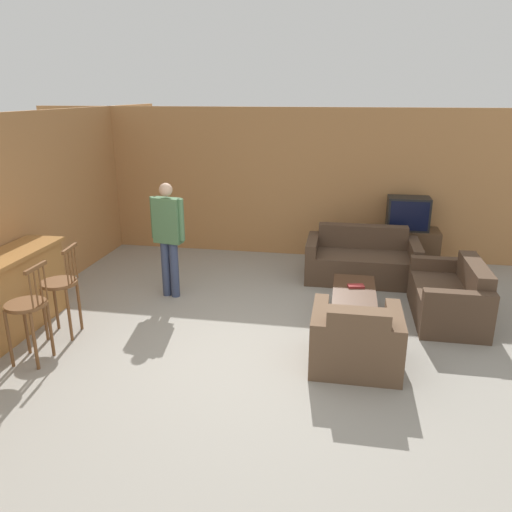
{
  "coord_description": "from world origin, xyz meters",
  "views": [
    {
      "loc": [
        0.98,
        -5.02,
        2.84
      ],
      "look_at": [
        -0.08,
        0.92,
        0.85
      ],
      "focal_mm": 35.0,
      "sensor_mm": 36.0,
      "label": 1
    }
  ],
  "objects_px": {
    "book_on_table": "(356,286)",
    "bar_chair_near": "(28,311)",
    "coffee_table": "(354,293)",
    "loveseat_right": "(450,298)",
    "bar_chair_mid": "(61,289)",
    "tv_unit": "(405,248)",
    "couch_far": "(362,261)",
    "tv": "(408,213)",
    "armchair_near": "(356,341)",
    "person_by_window": "(168,233)"
  },
  "relations": [
    {
      "from": "armchair_near",
      "to": "coffee_table",
      "type": "bearing_deg",
      "value": 90.44
    },
    {
      "from": "bar_chair_near",
      "to": "coffee_table",
      "type": "relative_size",
      "value": 1.04
    },
    {
      "from": "armchair_near",
      "to": "loveseat_right",
      "type": "xyz_separation_m",
      "value": [
        1.23,
        1.45,
        -0.01
      ]
    },
    {
      "from": "person_by_window",
      "to": "loveseat_right",
      "type": "bearing_deg",
      "value": -1.41
    },
    {
      "from": "tv_unit",
      "to": "coffee_table",
      "type": "bearing_deg",
      "value": -111.08
    },
    {
      "from": "bar_chair_near",
      "to": "coffee_table",
      "type": "distance_m",
      "value": 3.91
    },
    {
      "from": "coffee_table",
      "to": "tv",
      "type": "distance_m",
      "value": 2.48
    },
    {
      "from": "bar_chair_near",
      "to": "book_on_table",
      "type": "bearing_deg",
      "value": 27.96
    },
    {
      "from": "bar_chair_mid",
      "to": "couch_far",
      "type": "distance_m",
      "value": 4.46
    },
    {
      "from": "book_on_table",
      "to": "tv",
      "type": "bearing_deg",
      "value": 68.74
    },
    {
      "from": "book_on_table",
      "to": "bar_chair_near",
      "type": "bearing_deg",
      "value": -152.04
    },
    {
      "from": "loveseat_right",
      "to": "tv",
      "type": "height_order",
      "value": "tv"
    },
    {
      "from": "couch_far",
      "to": "bar_chair_mid",
      "type": "bearing_deg",
      "value": -144.21
    },
    {
      "from": "bar_chair_near",
      "to": "couch_far",
      "type": "height_order",
      "value": "bar_chair_near"
    },
    {
      "from": "loveseat_right",
      "to": "bar_chair_near",
      "type": "bearing_deg",
      "value": -157.37
    },
    {
      "from": "couch_far",
      "to": "tv_unit",
      "type": "distance_m",
      "value": 1.07
    },
    {
      "from": "book_on_table",
      "to": "coffee_table",
      "type": "bearing_deg",
      "value": -106.21
    },
    {
      "from": "couch_far",
      "to": "person_by_window",
      "type": "bearing_deg",
      "value": -156.48
    },
    {
      "from": "tv_unit",
      "to": "bar_chair_mid",
      "type": "bearing_deg",
      "value": -142.08
    },
    {
      "from": "bar_chair_mid",
      "to": "armchair_near",
      "type": "relative_size",
      "value": 1.19
    },
    {
      "from": "loveseat_right",
      "to": "tv_unit",
      "type": "bearing_deg",
      "value": 100.16
    },
    {
      "from": "couch_far",
      "to": "tv_unit",
      "type": "relative_size",
      "value": 1.6
    },
    {
      "from": "tv_unit",
      "to": "bar_chair_near",
      "type": "bearing_deg",
      "value": -137.1
    },
    {
      "from": "bar_chair_near",
      "to": "bar_chair_mid",
      "type": "height_order",
      "value": "same"
    },
    {
      "from": "person_by_window",
      "to": "couch_far",
      "type": "bearing_deg",
      "value": 23.52
    },
    {
      "from": "person_by_window",
      "to": "tv",
      "type": "bearing_deg",
      "value": 29.55
    },
    {
      "from": "armchair_near",
      "to": "book_on_table",
      "type": "height_order",
      "value": "armchair_near"
    },
    {
      "from": "couch_far",
      "to": "tv",
      "type": "height_order",
      "value": "tv"
    },
    {
      "from": "couch_far",
      "to": "book_on_table",
      "type": "relative_size",
      "value": 7.56
    },
    {
      "from": "armchair_near",
      "to": "tv_unit",
      "type": "bearing_deg",
      "value": 76.3
    },
    {
      "from": "armchair_near",
      "to": "tv_unit",
      "type": "distance_m",
      "value": 3.62
    },
    {
      "from": "tv_unit",
      "to": "person_by_window",
      "type": "height_order",
      "value": "person_by_window"
    },
    {
      "from": "bar_chair_mid",
      "to": "loveseat_right",
      "type": "bearing_deg",
      "value": 15.56
    },
    {
      "from": "couch_far",
      "to": "person_by_window",
      "type": "height_order",
      "value": "person_by_window"
    },
    {
      "from": "couch_far",
      "to": "armchair_near",
      "type": "relative_size",
      "value": 1.82
    },
    {
      "from": "bar_chair_near",
      "to": "person_by_window",
      "type": "distance_m",
      "value": 2.26
    },
    {
      "from": "bar_chair_mid",
      "to": "tv",
      "type": "xyz_separation_m",
      "value": [
        4.34,
        3.38,
        0.31
      ]
    },
    {
      "from": "bar_chair_near",
      "to": "book_on_table",
      "type": "xyz_separation_m",
      "value": [
        3.49,
        1.85,
        -0.19
      ]
    },
    {
      "from": "armchair_near",
      "to": "bar_chair_mid",
      "type": "bearing_deg",
      "value": 177.78
    },
    {
      "from": "coffee_table",
      "to": "armchair_near",
      "type": "bearing_deg",
      "value": -89.56
    },
    {
      "from": "coffee_table",
      "to": "loveseat_right",
      "type": "bearing_deg",
      "value": 8.26
    },
    {
      "from": "loveseat_right",
      "to": "person_by_window",
      "type": "relative_size",
      "value": 0.86
    },
    {
      "from": "person_by_window",
      "to": "tv_unit",
      "type": "bearing_deg",
      "value": 29.58
    },
    {
      "from": "armchair_near",
      "to": "tv_unit",
      "type": "relative_size",
      "value": 0.88
    },
    {
      "from": "armchair_near",
      "to": "person_by_window",
      "type": "relative_size",
      "value": 0.57
    },
    {
      "from": "tv_unit",
      "to": "book_on_table",
      "type": "xyz_separation_m",
      "value": [
        -0.85,
        -2.18,
        0.09
      ]
    },
    {
      "from": "bar_chair_mid",
      "to": "tv_unit",
      "type": "xyz_separation_m",
      "value": [
        4.34,
        3.38,
        -0.28
      ]
    },
    {
      "from": "couch_far",
      "to": "book_on_table",
      "type": "xyz_separation_m",
      "value": [
        -0.11,
        -1.4,
        0.12
      ]
    },
    {
      "from": "couch_far",
      "to": "loveseat_right",
      "type": "xyz_separation_m",
      "value": [
        1.1,
        -1.29,
        -0.0
      ]
    },
    {
      "from": "armchair_near",
      "to": "tv",
      "type": "relative_size",
      "value": 1.4
    }
  ]
}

